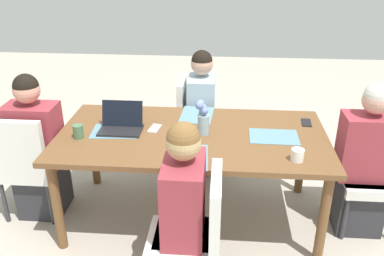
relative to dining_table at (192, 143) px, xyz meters
name	(u,v)px	position (x,y,z in m)	size (l,w,h in m)	color
ground_plane	(192,216)	(0.00, 0.00, -0.68)	(10.00, 10.00, 0.00)	#B2A899
dining_table	(192,143)	(0.00, 0.00, 0.00)	(2.03, 1.04, 0.76)	brown
chair_head_left_left_near	(27,162)	(-1.30, -0.07, -0.18)	(0.44, 0.44, 0.90)	silver
person_head_left_left_near	(38,154)	(-1.24, 0.01, -0.16)	(0.40, 0.36, 1.19)	#2D2D33
chair_far_left_mid	(194,119)	(-0.05, 0.86, -0.18)	(0.44, 0.44, 0.90)	silver
person_far_left_mid	(201,119)	(0.03, 0.80, -0.16)	(0.36, 0.40, 1.19)	#2D2D33
chair_head_right_left_far	(367,166)	(1.36, 0.08, -0.18)	(0.44, 0.44, 0.90)	silver
person_head_right_left_far	(363,167)	(1.30, 0.00, -0.16)	(0.40, 0.36, 1.19)	#2D2D33
chair_near_right_near	(196,233)	(0.09, -0.82, -0.18)	(0.44, 0.44, 0.90)	silver
person_near_right_near	(184,222)	(0.01, -0.76, -0.16)	(0.36, 0.40, 1.19)	#2D2D33
flower_vase	(203,117)	(0.08, 0.01, 0.21)	(0.10, 0.09, 0.27)	#8EA8B7
placemat_head_left_left_near	(116,131)	(-0.58, 0.00, 0.08)	(0.36, 0.26, 0.00)	slate
placemat_far_left_mid	(197,115)	(0.01, 0.36, 0.08)	(0.36, 0.26, 0.00)	slate
placemat_head_right_left_far	(274,136)	(0.61, 0.00, 0.08)	(0.36, 0.26, 0.00)	slate
placemat_near_right_near	(189,157)	(0.01, -0.36, 0.08)	(0.36, 0.26, 0.00)	slate
laptop_head_left_left_near	(121,125)	(-0.55, 0.03, 0.12)	(0.32, 0.22, 0.21)	black
coffee_mug_near_left	(297,155)	(0.73, -0.35, 0.12)	(0.08, 0.08, 0.08)	white
coffee_mug_near_right	(137,112)	(-0.47, 0.27, 0.13)	(0.07, 0.07, 0.11)	#33477A
coffee_mug_centre_left	(78,131)	(-0.83, -0.13, 0.12)	(0.07, 0.07, 0.10)	#47704C
phone_black	(306,123)	(0.89, 0.27, 0.08)	(0.15, 0.07, 0.01)	black
phone_silver	(155,128)	(-0.30, 0.07, 0.08)	(0.15, 0.07, 0.01)	silver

